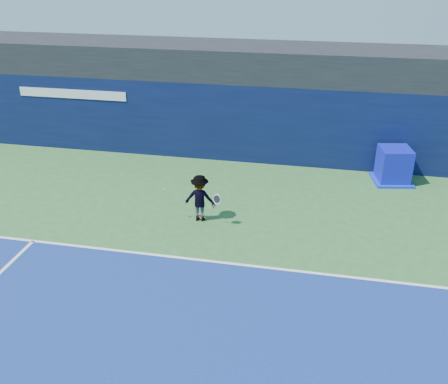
# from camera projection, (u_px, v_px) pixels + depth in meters

# --- Properties ---
(ground) EXTENTS (80.00, 80.00, 0.00)m
(ground) POSITION_uv_depth(u_px,v_px,m) (171.00, 338.00, 10.62)
(ground) COLOR #326B30
(ground) RESTS_ON ground
(baseline) EXTENTS (24.00, 0.10, 0.01)m
(baseline) POSITION_uv_depth(u_px,v_px,m) (204.00, 260.00, 13.27)
(baseline) COLOR white
(baseline) RESTS_ON ground
(stadium_band) EXTENTS (36.00, 3.00, 1.20)m
(stadium_band) POSITION_uv_depth(u_px,v_px,m) (254.00, 61.00, 19.20)
(stadium_band) COLOR black
(stadium_band) RESTS_ON back_wall_assembly
(back_wall_assembly) EXTENTS (36.00, 1.03, 3.00)m
(back_wall_assembly) POSITION_uv_depth(u_px,v_px,m) (249.00, 122.00, 19.23)
(back_wall_assembly) COLOR #0A1238
(back_wall_assembly) RESTS_ON ground
(equipment_cart) EXTENTS (1.52, 1.52, 1.25)m
(equipment_cart) POSITION_uv_depth(u_px,v_px,m) (393.00, 166.00, 17.61)
(equipment_cart) COLOR #0C11B3
(equipment_cart) RESTS_ON ground
(tennis_player) EXTENTS (1.21, 0.66, 1.47)m
(tennis_player) POSITION_uv_depth(u_px,v_px,m) (200.00, 198.00, 14.99)
(tennis_player) COLOR silver
(tennis_player) RESTS_ON ground
(tennis_ball) EXTENTS (0.07, 0.07, 0.07)m
(tennis_ball) POSITION_uv_depth(u_px,v_px,m) (165.00, 189.00, 14.77)
(tennis_ball) COLOR #B2D818
(tennis_ball) RESTS_ON ground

